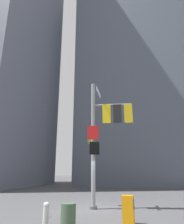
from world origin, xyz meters
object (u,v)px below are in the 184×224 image
fire_hydrant (46,213)px  newspaper_box (128,210)px  trash_bin (68,217)px  signal_pole_assembly (103,129)px

fire_hydrant → newspaper_box: (2.91, 1.20, 0.08)m
fire_hydrant → trash_bin: (1.04, -0.32, 0.00)m
fire_hydrant → trash_bin: size_ratio=0.95×
fire_hydrant → newspaper_box: newspaper_box is taller
signal_pole_assembly → trash_bin: (-0.18, -4.38, -3.91)m
signal_pole_assembly → trash_bin: bearing=-92.4°
newspaper_box → trash_bin: bearing=-141.0°
signal_pole_assembly → fire_hydrant: bearing=-106.8°
signal_pole_assembly → fire_hydrant: size_ratio=8.58×
newspaper_box → trash_bin: (-1.87, -1.51, -0.08)m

